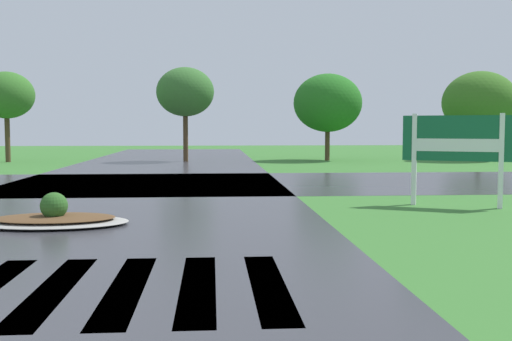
% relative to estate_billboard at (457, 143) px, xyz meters
% --- Properties ---
extents(asphalt_roadway, '(9.75, 80.00, 0.01)m').
position_rel_estate_billboard_xyz_m(asphalt_roadway, '(-8.61, -1.18, -1.60)').
color(asphalt_roadway, '#35353A').
rests_on(asphalt_roadway, ground).
extents(asphalt_cross_road, '(90.00, 8.78, 0.01)m').
position_rel_estate_billboard_xyz_m(asphalt_cross_road, '(-8.61, 6.87, -1.60)').
color(asphalt_cross_road, '#35353A').
rests_on(asphalt_cross_road, ground).
extents(crosswalk_stripes, '(6.75, 3.42, 0.01)m').
position_rel_estate_billboard_xyz_m(crosswalk_stripes, '(-8.61, -7.32, -1.60)').
color(crosswalk_stripes, white).
rests_on(crosswalk_stripes, ground).
extents(estate_billboard, '(2.46, 1.23, 2.36)m').
position_rel_estate_billboard_xyz_m(estate_billboard, '(0.00, 0.00, 0.00)').
color(estate_billboard, white).
rests_on(estate_billboard, ground).
extents(median_island, '(3.04, 1.81, 0.68)m').
position_rel_estate_billboard_xyz_m(median_island, '(-9.43, -2.24, -1.47)').
color(median_island, '#9E9B93').
rests_on(median_island, ground).
extents(background_treeline, '(40.19, 4.90, 5.40)m').
position_rel_estate_billboard_xyz_m(background_treeline, '(-3.19, 20.68, 1.87)').
color(background_treeline, '#4C3823').
rests_on(background_treeline, ground).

